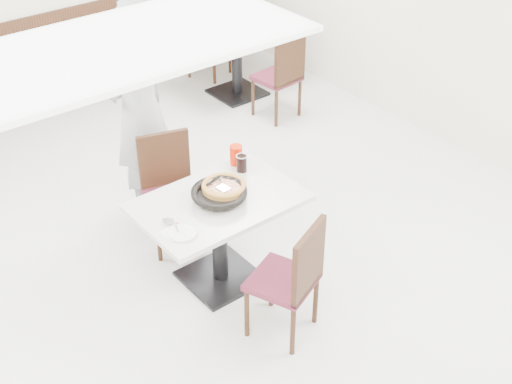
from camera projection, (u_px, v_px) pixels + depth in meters
floor at (233, 271)px, 5.67m from camera, size 7.00×7.00×0.00m
wall_right at (496, 18)px, 6.44m from camera, size 0.04×7.00×2.80m
wainscot_back at (37, 66)px, 7.62m from camera, size 5.90×0.03×1.10m
fluo_panel_a at (130, 43)px, 2.37m from camera, size 1.20×0.60×0.02m
main_table at (220, 241)px, 5.39m from camera, size 1.25×0.88×0.75m
chair_near at (282, 278)px, 4.88m from camera, size 0.55×0.55×0.95m
chair_far at (172, 196)px, 5.72m from camera, size 0.53×0.53×0.95m
trivet at (216, 195)px, 5.20m from camera, size 0.12×0.12×0.04m
pizza_pan at (219, 196)px, 5.15m from camera, size 0.37×0.37×0.01m
pizza at (224, 188)px, 5.21m from camera, size 0.35×0.35×0.02m
pizza_server at (223, 188)px, 5.15m from camera, size 0.08×0.10×0.00m
napkin at (174, 232)px, 4.85m from camera, size 0.16×0.16×0.00m
side_plate at (182, 233)px, 4.84m from camera, size 0.21×0.21×0.01m
fork at (175, 225)px, 4.89m from camera, size 0.06×0.17×0.00m
cola_glass at (242, 164)px, 5.47m from camera, size 0.08×0.08×0.13m
red_cup at (236, 155)px, 5.55m from camera, size 0.11×0.11×0.16m
diner_person at (140, 112)px, 5.85m from camera, size 0.83×0.70×1.94m
bg_table_right at (237, 64)px, 8.11m from camera, size 1.28×0.92×0.75m
bg_chair_right_near at (277, 76)px, 7.61m from camera, size 0.46×0.46×0.95m
bg_chair_right_far at (209, 38)px, 8.48m from camera, size 0.55×0.55×0.95m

